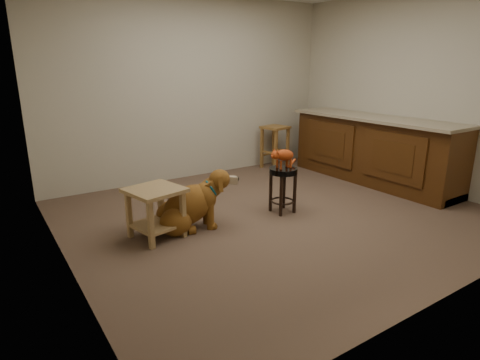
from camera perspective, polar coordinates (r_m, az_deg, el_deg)
floor at (r=4.59m, az=5.54°, el=-4.80°), size 4.50×4.00×0.01m
room_shell at (r=4.29m, az=6.17°, el=16.59°), size 4.54×4.04×2.62m
cabinet_run at (r=6.03m, az=18.37°, el=3.87°), size 0.70×2.56×0.94m
padded_stool at (r=4.54m, az=6.12°, el=-0.14°), size 0.32×0.32×0.52m
wood_stool at (r=6.55m, az=4.97°, el=4.79°), size 0.43×0.43×0.68m
side_table at (r=3.95m, az=-11.92°, el=-3.55°), size 0.57×0.57×0.50m
golden_retriever at (r=4.13m, az=-7.24°, el=-3.76°), size 0.98×0.57×0.65m
tabby_kitten at (r=4.47m, az=6.13°, el=3.42°), size 0.41×0.15×0.26m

